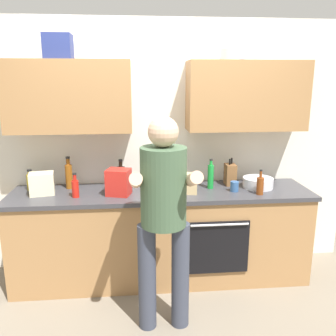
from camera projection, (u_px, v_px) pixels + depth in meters
name	position (u px, v px, depth m)	size (l,w,h in m)	color
ground_plane	(162.00, 276.00, 3.57)	(12.00, 12.00, 0.00)	#756B5B
back_wall_unit	(159.00, 125.00, 3.48)	(4.00, 0.38, 2.50)	silver
counter	(162.00, 235.00, 3.46)	(2.84, 0.67, 0.90)	#A37547
person_standing	(164.00, 209.00, 2.63)	(0.49, 0.45, 1.68)	#383D4C
bottle_soda	(211.00, 176.00, 3.42)	(0.06, 0.06, 0.29)	#198C33
bottle_oil	(30.00, 181.00, 3.38)	(0.07, 0.07, 0.20)	olive
bottle_vinegar	(260.00, 185.00, 3.24)	(0.06, 0.06, 0.23)	brown
bottle_syrup	(69.00, 175.00, 3.41)	(0.07, 0.07, 0.31)	#8C4C14
bottle_hotsauce	(75.00, 188.00, 3.16)	(0.06, 0.06, 0.22)	red
bottle_soy	(121.00, 176.00, 3.47)	(0.08, 0.08, 0.28)	black
cup_tea	(234.00, 186.00, 3.34)	(0.08, 0.08, 0.10)	#33598C
mixing_bowl	(258.00, 183.00, 3.46)	(0.29, 0.29, 0.10)	silver
knife_block	(230.00, 174.00, 3.54)	(0.10, 0.14, 0.27)	brown
potted_herb	(158.00, 175.00, 3.29)	(0.20, 0.20, 0.28)	#9E6647
grocery_bag_rice	(42.00, 184.00, 3.24)	(0.22, 0.17, 0.20)	beige
grocery_bag_bread	(186.00, 183.00, 3.30)	(0.20, 0.16, 0.18)	tan
grocery_bag_crisps	(119.00, 182.00, 3.22)	(0.20, 0.17, 0.24)	red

